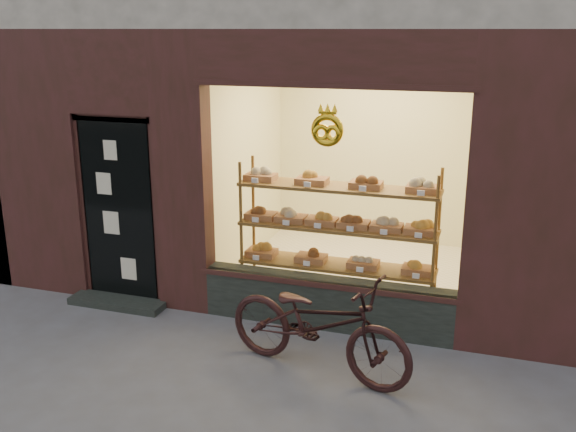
% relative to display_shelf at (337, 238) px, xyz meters
% --- Properties ---
extents(ground, '(90.00, 90.00, 0.00)m').
position_rel_display_shelf_xyz_m(ground, '(-0.45, -2.55, -0.87)').
color(ground, '#4F4F50').
extents(display_shelf, '(2.20, 0.45, 1.70)m').
position_rel_display_shelf_xyz_m(display_shelf, '(0.00, 0.00, 0.00)').
color(display_shelf, brown).
rests_on(display_shelf, ground).
extents(bicycle, '(1.98, 1.08, 0.99)m').
position_rel_display_shelf_xyz_m(bicycle, '(0.17, -1.38, -0.38)').
color(bicycle, black).
rests_on(bicycle, ground).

